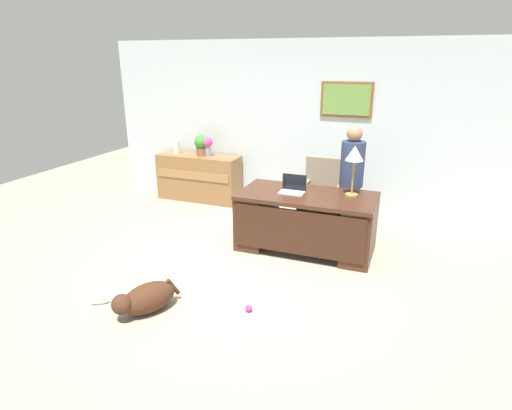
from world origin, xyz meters
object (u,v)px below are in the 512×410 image
dog_lying (145,299)px  dog_toy_bone (142,288)px  credenza (199,177)px  desk_lamp (354,157)px  armchair (323,197)px  potted_plant (201,144)px  desk (306,220)px  person_standing (351,182)px  laptop (293,188)px  vase_with_flowers (208,144)px  vase_empty (176,147)px  dog_toy_ball (249,308)px  dog_toy_plush (100,302)px

dog_lying → dog_toy_bone: (-0.30, 0.34, -0.13)m
credenza → desk_lamp: 3.22m
armchair → potted_plant: (-2.26, 0.49, 0.53)m
dog_lying → dog_toy_bone: bearing=131.6°
desk → armchair: bearing=88.8°
potted_plant → person_standing: bearing=-15.5°
desk → potted_plant: size_ratio=4.83×
person_standing → potted_plant: (-2.70, 0.75, 0.19)m
person_standing → dog_lying: bearing=-120.4°
dog_lying → dog_toy_bone: 0.48m
laptop → armchair: bearing=75.9°
vase_with_flowers → potted_plant: size_ratio=0.92×
desk_lamp → laptop: bearing=-170.3°
credenza → dog_toy_bone: bearing=-73.3°
laptop → desk_lamp: (0.73, 0.12, 0.45)m
credenza → potted_plant: potted_plant is taller
laptop → dog_toy_bone: size_ratio=1.75×
dog_lying → desk_lamp: (1.63, 2.17, 1.11)m
vase_empty → potted_plant: bearing=0.0°
desk → armchair: (0.02, 0.89, 0.05)m
armchair → dog_lying: bearing=-111.0°
desk_lamp → potted_plant: desk_lamp is taller
vase_empty → potted_plant: potted_plant is taller
dog_toy_ball → potted_plant: bearing=124.9°
vase_with_flowers → dog_toy_bone: bearing=-76.7°
dog_toy_ball → dog_toy_bone: bearing=-178.2°
vase_with_flowers → dog_toy_plush: vase_with_flowers is taller
armchair → desk_lamp: bearing=-54.5°
desk → desk_lamp: (0.54, 0.16, 0.86)m
person_standing → dog_toy_bone: bearing=-128.9°
credenza → potted_plant: bearing=1.1°
laptop → potted_plant: size_ratio=0.89×
vase_with_flowers → potted_plant: (-0.12, 0.00, -0.01)m
vase_with_flowers → vase_empty: bearing=180.0°
laptop → potted_plant: bearing=146.7°
laptop → vase_with_flowers: bearing=145.0°
potted_plant → dog_toy_bone: (0.84, -3.05, -0.98)m
credenza → dog_toy_ball: credenza is taller
armchair → laptop: armchair is taller
dog_toy_plush → potted_plant: bearing=100.1°
person_standing → dog_toy_bone: (-1.85, -2.30, -0.78)m
armchair → person_standing: person_standing is taller
desk → desk_lamp: size_ratio=2.73×
vase_with_flowers → dog_toy_ball: (1.98, -3.01, -0.97)m
desk → desk_lamp: 1.02m
desk → person_standing: bearing=54.3°
armchair → laptop: (-0.22, -0.85, 0.35)m
potted_plant → dog_toy_plush: bearing=-79.9°
potted_plant → dog_lying: bearing=-71.3°
desk → laptop: size_ratio=5.44×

